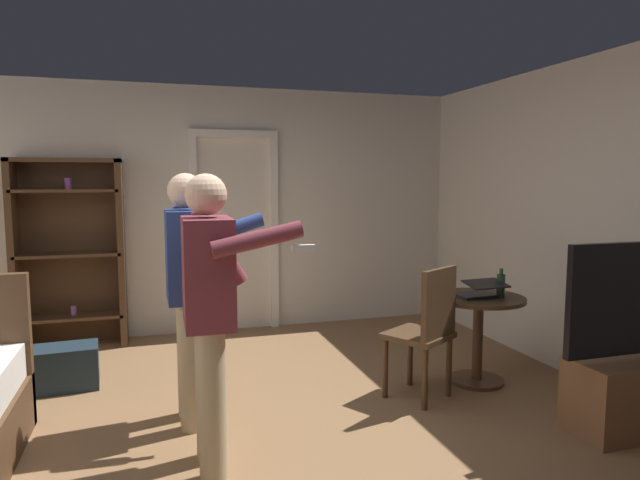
% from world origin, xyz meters
% --- Properties ---
extents(ground_plane, '(6.47, 6.47, 0.00)m').
position_xyz_m(ground_plane, '(0.00, 0.00, 0.00)').
color(ground_plane, olive).
extents(wall_back, '(6.12, 0.12, 2.58)m').
position_xyz_m(wall_back, '(0.00, 2.74, 1.29)').
color(wall_back, silver).
rests_on(wall_back, ground_plane).
extents(wall_right, '(0.12, 5.59, 2.58)m').
position_xyz_m(wall_right, '(3.00, 0.00, 1.29)').
color(wall_right, silver).
rests_on(wall_right, ground_plane).
extents(doorway_frame, '(0.93, 0.08, 2.13)m').
position_xyz_m(doorway_frame, '(0.51, 2.66, 1.22)').
color(doorway_frame, white).
rests_on(doorway_frame, ground_plane).
extents(bookshelf, '(1.00, 0.32, 1.81)m').
position_xyz_m(bookshelf, '(-1.10, 2.51, 0.99)').
color(bookshelf, '#4C331E').
rests_on(bookshelf, ground_plane).
extents(side_table, '(0.71, 0.71, 0.70)m').
position_xyz_m(side_table, '(2.11, 0.51, 0.48)').
color(side_table, '#4C331E').
rests_on(side_table, ground_plane).
extents(laptop, '(0.34, 0.35, 0.15)m').
position_xyz_m(laptop, '(2.09, 0.47, 0.75)').
color(laptop, black).
rests_on(laptop, side_table).
extents(bottle_on_table, '(0.06, 0.06, 0.23)m').
position_xyz_m(bottle_on_table, '(2.25, 0.43, 0.80)').
color(bottle_on_table, '#2A482A').
rests_on(bottle_on_table, side_table).
extents(wooden_chair, '(0.58, 0.58, 0.99)m').
position_xyz_m(wooden_chair, '(1.56, 0.32, 0.54)').
color(wooden_chair, '#4C331E').
rests_on(wooden_chair, ground_plane).
extents(person_blue_shirt, '(0.66, 0.58, 1.65)m').
position_xyz_m(person_blue_shirt, '(-0.05, -0.22, 0.96)').
color(person_blue_shirt, tan).
rests_on(person_blue_shirt, ground_plane).
extents(person_striped_shirt, '(0.65, 0.54, 1.66)m').
position_xyz_m(person_striped_shirt, '(-0.12, 0.43, 0.95)').
color(person_striped_shirt, tan).
rests_on(person_striped_shirt, ground_plane).
extents(suitcase_dark, '(0.60, 0.36, 0.33)m').
position_xyz_m(suitcase_dark, '(-1.07, 1.33, 0.17)').
color(suitcase_dark, '#1E2D38').
rests_on(suitcase_dark, ground_plane).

